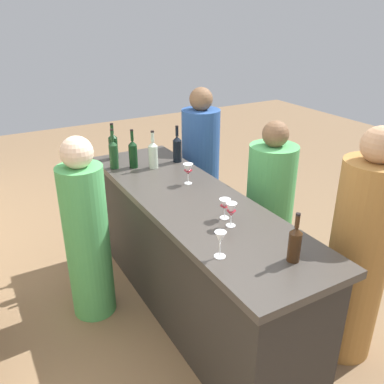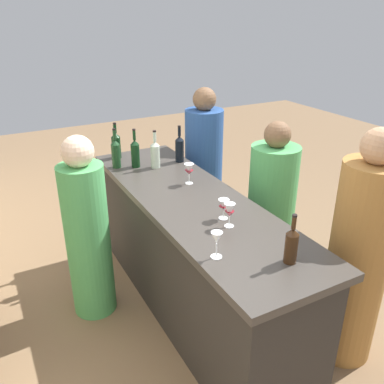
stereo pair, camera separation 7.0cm
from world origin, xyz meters
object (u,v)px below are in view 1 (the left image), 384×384
at_px(wine_bottle_leftmost_amber_brown, 295,243).
at_px(wine_glass_near_center, 225,205).
at_px(wine_bottle_second_right_dark_green, 133,153).
at_px(wine_glass_near_left, 188,170).
at_px(wine_bottle_far_right_dark_green, 113,145).
at_px(wine_glass_near_right, 231,211).
at_px(wine_bottle_rightmost_olive_green, 113,154).
at_px(person_server_behind, 87,237).
at_px(person_right_guest, 358,258).
at_px(wine_glass_far_left, 220,239).
at_px(person_left_guest, 269,211).
at_px(wine_bottle_center_near_black, 177,148).
at_px(wine_bottle_second_left_clear_pale, 153,154).
at_px(person_center_guest, 200,171).

relative_size(wine_bottle_leftmost_amber_brown, wine_glass_near_center, 2.10).
xyz_separation_m(wine_bottle_second_right_dark_green, wine_glass_near_left, (-0.54, -0.23, -0.01)).
relative_size(wine_bottle_far_right_dark_green, wine_glass_near_right, 2.05).
xyz_separation_m(wine_bottle_rightmost_olive_green, person_server_behind, (-0.48, 0.41, -0.43)).
height_order(wine_bottle_rightmost_olive_green, wine_bottle_far_right_dark_green, wine_bottle_rightmost_olive_green).
bearing_deg(person_server_behind, wine_glass_near_right, -32.53).
xyz_separation_m(wine_glass_near_left, wine_glass_near_right, (-0.72, 0.10, -0.01)).
height_order(wine_glass_near_right, person_right_guest, person_right_guest).
xyz_separation_m(wine_glass_far_left, person_right_guest, (-0.16, -0.96, -0.34)).
bearing_deg(person_left_guest, wine_bottle_center_near_black, -54.50).
bearing_deg(wine_glass_near_left, wine_bottle_second_right_dark_green, 23.24).
bearing_deg(person_server_behind, wine_bottle_rightmost_olive_green, 67.10).
distance_m(wine_glass_near_right, wine_glass_far_left, 0.36).
relative_size(wine_bottle_second_left_clear_pale, wine_glass_near_center, 2.38).
bearing_deg(wine_bottle_leftmost_amber_brown, person_left_guest, -34.78).
bearing_deg(wine_glass_far_left, wine_bottle_rightmost_olive_green, 1.15).
xyz_separation_m(person_left_guest, person_right_guest, (-0.96, 0.07, 0.10)).
relative_size(wine_bottle_rightmost_olive_green, person_right_guest, 0.21).
relative_size(wine_glass_far_left, person_server_behind, 0.11).
distance_m(wine_bottle_center_near_black, wine_bottle_second_right_dark_green, 0.39).
bearing_deg(wine_glass_far_left, person_center_guest, -27.73).
distance_m(wine_bottle_leftmost_amber_brown, person_server_behind, 1.58).
height_order(wine_bottle_center_near_black, wine_glass_near_left, wine_bottle_center_near_black).
relative_size(wine_bottle_far_right_dark_green, wine_glass_near_center, 2.38).
bearing_deg(wine_bottle_rightmost_olive_green, wine_bottle_center_near_black, -102.88).
bearing_deg(wine_glass_far_left, wine_glass_near_left, -19.61).
distance_m(wine_bottle_leftmost_amber_brown, person_center_guest, 2.06).
distance_m(wine_bottle_second_right_dark_green, person_server_behind, 0.82).
relative_size(wine_glass_near_center, person_left_guest, 0.10).
distance_m(wine_glass_near_center, person_center_guest, 1.54).
height_order(wine_bottle_leftmost_amber_brown, wine_glass_near_center, wine_bottle_leftmost_amber_brown).
relative_size(wine_bottle_leftmost_amber_brown, wine_bottle_second_right_dark_green, 0.86).
bearing_deg(wine_bottle_far_right_dark_green, wine_glass_near_center, -171.30).
height_order(wine_bottle_second_left_clear_pale, wine_bottle_second_right_dark_green, wine_bottle_second_right_dark_green).
bearing_deg(wine_bottle_second_left_clear_pale, wine_bottle_rightmost_olive_green, 61.61).
xyz_separation_m(wine_bottle_rightmost_olive_green, wine_glass_near_center, (-1.21, -0.30, -0.04)).
bearing_deg(wine_bottle_center_near_black, person_center_guest, -56.27).
distance_m(wine_bottle_far_right_dark_green, wine_glass_near_left, 0.89).
height_order(wine_bottle_second_left_clear_pale, wine_glass_near_right, wine_bottle_second_left_clear_pale).
relative_size(wine_bottle_second_right_dark_green, wine_bottle_far_right_dark_green, 1.03).
relative_size(wine_bottle_rightmost_olive_green, wine_glass_near_center, 2.51).
bearing_deg(wine_bottle_second_left_clear_pale, wine_glass_near_right, 179.45).
bearing_deg(wine_bottle_second_right_dark_green, wine_bottle_rightmost_olive_green, 66.36).
relative_size(wine_glass_near_left, wine_glass_far_left, 1.04).
distance_m(wine_bottle_rightmost_olive_green, wine_glass_near_center, 1.25).
bearing_deg(wine_glass_near_left, wine_bottle_far_right_dark_green, 19.53).
xyz_separation_m(wine_bottle_rightmost_olive_green, wine_glass_near_right, (-1.32, -0.28, -0.03)).
bearing_deg(wine_bottle_center_near_black, wine_glass_near_left, 161.71).
bearing_deg(person_left_guest, person_server_behind, -14.47).
bearing_deg(wine_bottle_second_left_clear_pale, wine_glass_far_left, 169.62).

